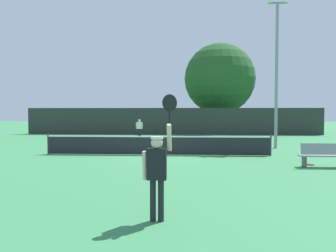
% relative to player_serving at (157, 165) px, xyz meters
% --- Properties ---
extents(ground_plane, '(120.00, 120.00, 0.00)m').
position_rel_player_serving_xyz_m(ground_plane, '(-0.97, 10.15, -1.11)').
color(ground_plane, '#387F4C').
extents(tennis_net, '(11.33, 0.08, 1.07)m').
position_rel_player_serving_xyz_m(tennis_net, '(-0.97, 10.15, -0.60)').
color(tennis_net, '#232328').
rests_on(tennis_net, ground).
extents(perimeter_fence, '(28.45, 0.12, 2.56)m').
position_rel_player_serving_xyz_m(perimeter_fence, '(-0.97, 25.53, 0.17)').
color(perimeter_fence, '#2D332D').
rests_on(perimeter_fence, ground).
extents(player_serving, '(0.67, 0.40, 2.53)m').
position_rel_player_serving_xyz_m(player_serving, '(0.00, 0.00, 0.00)').
color(player_serving, black).
rests_on(player_serving, ground).
extents(player_receiving, '(0.57, 0.23, 1.54)m').
position_rel_player_serving_xyz_m(player_receiving, '(-3.51, 21.15, -0.18)').
color(player_receiving, white).
rests_on(player_receiving, ground).
extents(tennis_ball, '(0.07, 0.07, 0.07)m').
position_rel_player_serving_xyz_m(tennis_ball, '(-0.58, 7.68, -1.08)').
color(tennis_ball, '#CCE033').
rests_on(tennis_ball, ground).
extents(spare_racket, '(0.28, 0.52, 0.04)m').
position_rel_player_serving_xyz_m(spare_racket, '(5.56, 7.56, -1.09)').
color(spare_racket, black).
rests_on(spare_racket, ground).
extents(courtside_bench, '(1.80, 0.44, 0.95)m').
position_rel_player_serving_xyz_m(courtside_bench, '(5.87, 6.82, -0.63)').
color(courtside_bench, gray).
rests_on(courtside_bench, ground).
extents(light_pole, '(1.18, 0.28, 8.85)m').
position_rel_player_serving_xyz_m(light_pole, '(5.81, 13.73, 3.88)').
color(light_pole, gray).
rests_on(light_pole, ground).
extents(large_tree, '(7.72, 7.72, 9.68)m').
position_rel_player_serving_xyz_m(large_tree, '(4.00, 30.57, 4.69)').
color(large_tree, brown).
rests_on(large_tree, ground).
extents(parked_car_near, '(2.17, 4.32, 1.69)m').
position_rel_player_serving_xyz_m(parked_car_near, '(5.70, 32.26, -0.34)').
color(parked_car_near, '#B7B7BC').
rests_on(parked_car_near, ground).
extents(parked_car_mid, '(2.31, 4.37, 1.69)m').
position_rel_player_serving_xyz_m(parked_car_mid, '(9.44, 31.87, -0.34)').
color(parked_car_mid, black).
rests_on(parked_car_mid, ground).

